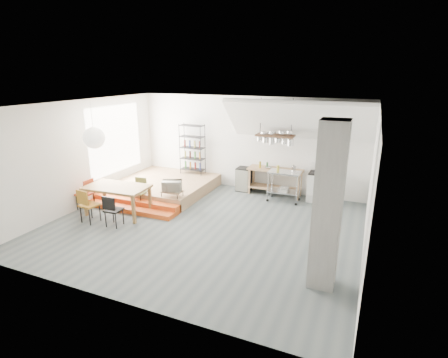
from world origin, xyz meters
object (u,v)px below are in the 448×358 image
at_px(mini_fridge, 244,179).
at_px(stove, 318,186).
at_px(rolling_cart, 284,182).
at_px(dining_table, 117,189).

bearing_deg(mini_fridge, stove, -1.00).
relative_size(stove, rolling_cart, 1.17).
distance_m(stove, rolling_cart, 1.10).
height_order(stove, rolling_cart, stove).
xyz_separation_m(stove, rolling_cart, (-0.98, -0.46, 0.15)).
distance_m(dining_table, mini_fridge, 4.32).
distance_m(stove, mini_fridge, 2.51).
bearing_deg(stove, dining_table, -146.67).
bearing_deg(rolling_cart, dining_table, -144.90).
distance_m(stove, dining_table, 6.15).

